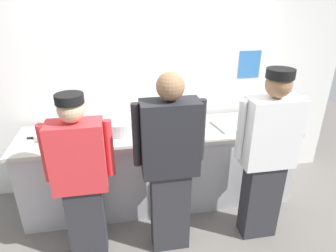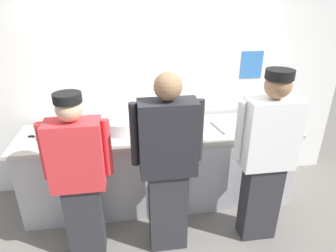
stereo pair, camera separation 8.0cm
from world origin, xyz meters
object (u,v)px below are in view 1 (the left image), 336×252
(chef_center, at_px, (170,164))
(plate_stack_rear, at_px, (178,120))
(ramekin_yellow_sauce, at_px, (84,127))
(chef_far_right, at_px, (267,155))
(deli_cup, at_px, (145,130))
(chefs_knife, at_px, (39,138))
(plate_stack_front, at_px, (80,134))
(squeeze_bottle_secondary, at_px, (48,135))
(ramekin_orange_sauce, at_px, (90,142))
(chef_near_left, at_px, (81,178))
(mixing_bowl_steel, at_px, (120,125))
(ramekin_green_sauce, at_px, (172,128))
(sheet_tray, at_px, (237,124))
(ramekin_red_sauce, at_px, (38,136))
(squeeze_bottle_primary, at_px, (196,117))

(chef_center, distance_m, plate_stack_rear, 0.89)
(chef_center, height_order, ramekin_yellow_sauce, chef_center)
(chef_far_right, bearing_deg, deli_cup, 148.82)
(chefs_knife, bearing_deg, plate_stack_front, -3.94)
(chefs_knife, bearing_deg, deli_cup, -4.37)
(squeeze_bottle_secondary, relative_size, ramekin_orange_sauce, 2.24)
(chef_near_left, relative_size, deli_cup, 17.83)
(ramekin_orange_sauce, bearing_deg, squeeze_bottle_secondary, 169.35)
(plate_stack_rear, xyz_separation_m, mixing_bowl_steel, (-0.66, -0.09, 0.02))
(squeeze_bottle_secondary, bearing_deg, ramekin_green_sauce, 4.89)
(plate_stack_front, relative_size, sheet_tray, 0.38)
(sheet_tray, height_order, ramekin_green_sauce, ramekin_green_sauce)
(chef_near_left, distance_m, mixing_bowl_steel, 0.83)
(ramekin_green_sauce, relative_size, chefs_knife, 0.31)
(chefs_knife, bearing_deg, ramekin_green_sauce, -2.03)
(squeeze_bottle_secondary, bearing_deg, plate_stack_rear, 11.53)
(mixing_bowl_steel, height_order, chefs_knife, mixing_bowl_steel)
(squeeze_bottle_secondary, bearing_deg, ramekin_red_sauce, 131.96)
(chef_near_left, relative_size, squeeze_bottle_secondary, 7.80)
(ramekin_green_sauce, xyz_separation_m, deli_cup, (-0.31, -0.03, 0.01))
(chefs_knife, bearing_deg, ramekin_red_sauce, -157.55)
(chef_center, distance_m, chef_far_right, 0.92)
(chef_far_right, xyz_separation_m, plate_stack_rear, (-0.67, 0.85, 0.05))
(ramekin_red_sauce, relative_size, chefs_knife, 0.33)
(sheet_tray, xyz_separation_m, ramekin_orange_sauce, (-1.62, -0.20, 0.01))
(plate_stack_rear, xyz_separation_m, squeeze_bottle_secondary, (-1.36, -0.28, 0.05))
(ramekin_red_sauce, distance_m, ramekin_yellow_sauce, 0.48)
(chef_center, height_order, ramekin_red_sauce, chef_center)
(plate_stack_rear, bearing_deg, ramekin_yellow_sauce, 178.61)
(chef_far_right, height_order, ramekin_red_sauce, chef_far_right)
(squeeze_bottle_secondary, distance_m, ramekin_orange_sauce, 0.42)
(plate_stack_front, height_order, ramekin_green_sauce, ramekin_green_sauce)
(plate_stack_front, bearing_deg, chef_far_right, -21.96)
(plate_stack_front, distance_m, sheet_tray, 1.74)
(chef_near_left, bearing_deg, chef_center, -1.44)
(chef_far_right, relative_size, ramekin_yellow_sauce, 20.29)
(chef_far_right, xyz_separation_m, ramekin_orange_sauce, (-1.63, 0.50, 0.02))
(sheet_tray, bearing_deg, deli_cup, -177.50)
(chef_center, distance_m, plate_stack_front, 1.09)
(ramekin_green_sauce, height_order, ramekin_yellow_sauce, ramekin_green_sauce)
(ramekin_red_sauce, xyz_separation_m, ramekin_green_sauce, (1.41, -0.05, 0.01))
(chef_near_left, relative_size, sheet_tray, 3.00)
(plate_stack_rear, distance_m, squeeze_bottle_primary, 0.21)
(sheet_tray, xyz_separation_m, deli_cup, (-1.07, -0.05, 0.03))
(sheet_tray, xyz_separation_m, chefs_knife, (-2.16, 0.04, -0.01))
(plate_stack_front, distance_m, chefs_knife, 0.42)
(squeeze_bottle_primary, distance_m, deli_cup, 0.61)
(plate_stack_rear, bearing_deg, chef_far_right, -51.81)
(sheet_tray, height_order, chefs_knife, sheet_tray)
(plate_stack_front, relative_size, plate_stack_rear, 0.89)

